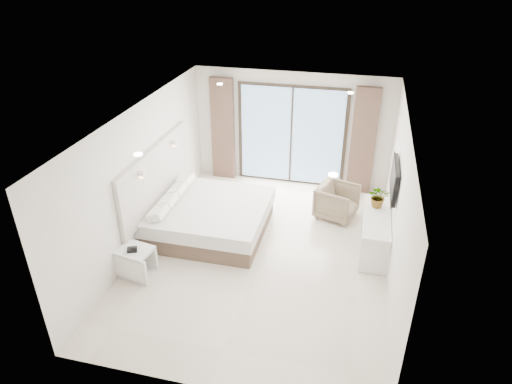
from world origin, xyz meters
TOP-DOWN VIEW (x-y plane):
  - ground at (0.00, 0.00)m, footprint 6.20×6.20m
  - room_shell at (-0.20, 0.81)m, footprint 4.62×6.22m
  - bed at (-1.19, 0.48)m, footprint 2.24×2.13m
  - nightstand at (-2.00, -1.14)m, footprint 0.66×0.57m
  - phone at (-2.00, -1.18)m, footprint 0.21×0.19m
  - console_desk at (2.04, 0.58)m, footprint 0.50×1.59m
  - plant at (2.04, 0.94)m, footprint 0.40×0.45m
  - armchair at (1.25, 1.68)m, footprint 0.92×0.95m

SIDE VIEW (x-z plane):
  - ground at x=0.00m, z-range 0.00..0.00m
  - nightstand at x=-2.00m, z-range 0.00..0.53m
  - bed at x=-1.19m, z-range -0.06..0.71m
  - armchair at x=1.25m, z-range 0.00..0.79m
  - console_desk at x=2.04m, z-range 0.18..0.95m
  - phone at x=-2.00m, z-range 0.54..0.59m
  - plant at x=2.04m, z-range 0.77..1.11m
  - room_shell at x=-0.20m, z-range 0.22..2.94m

